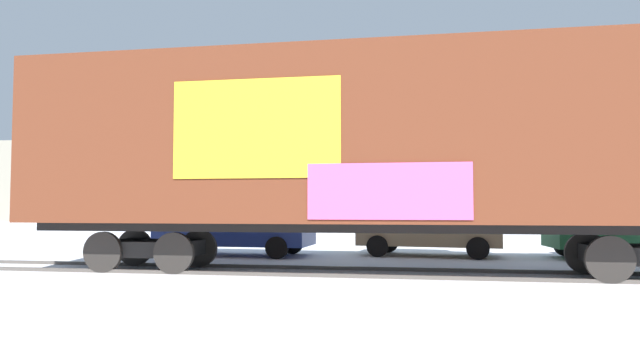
# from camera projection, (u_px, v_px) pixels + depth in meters

# --- Properties ---
(ground_plane) EXTENTS (260.00, 260.00, 0.00)m
(ground_plane) POSITION_uv_depth(u_px,v_px,m) (378.00, 274.00, 12.00)
(ground_plane) COLOR silver
(track) EXTENTS (60.02, 4.13, 0.08)m
(track) POSITION_uv_depth(u_px,v_px,m) (346.00, 272.00, 12.12)
(track) COLOR #4C4742
(track) RESTS_ON ground_plane
(freight_car) EXTENTS (15.97, 3.56, 5.06)m
(freight_car) POSITION_uv_depth(u_px,v_px,m) (379.00, 143.00, 12.14)
(freight_car) COLOR #5B2B19
(freight_car) RESTS_ON ground_plane
(flagpole) EXTENTS (0.67, 1.24, 8.20)m
(flagpole) POSITION_uv_depth(u_px,v_px,m) (467.00, 117.00, 21.91)
(flagpole) COLOR silver
(flagpole) RESTS_ON ground_plane
(hillside) EXTENTS (112.85, 29.52, 13.27)m
(hillside) POSITION_uv_depth(u_px,v_px,m) (389.00, 184.00, 66.76)
(hillside) COLOR gray
(hillside) RESTS_ON ground_plane
(parked_car_blue) EXTENTS (4.80, 2.26, 1.69)m
(parked_car_blue) POSITION_uv_depth(u_px,v_px,m) (233.00, 227.00, 16.79)
(parked_car_blue) COLOR navy
(parked_car_blue) RESTS_ON ground_plane
(parked_car_tan) EXTENTS (4.45, 2.50, 1.83)m
(parked_car_tan) POSITION_uv_depth(u_px,v_px,m) (427.00, 225.00, 16.65)
(parked_car_tan) COLOR #9E8966
(parked_car_tan) RESTS_ON ground_plane
(parked_car_green) EXTENTS (4.32, 1.97, 1.67)m
(parked_car_green) POSITION_uv_depth(u_px,v_px,m) (626.00, 229.00, 15.49)
(parked_car_green) COLOR #1E5933
(parked_car_green) RESTS_ON ground_plane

